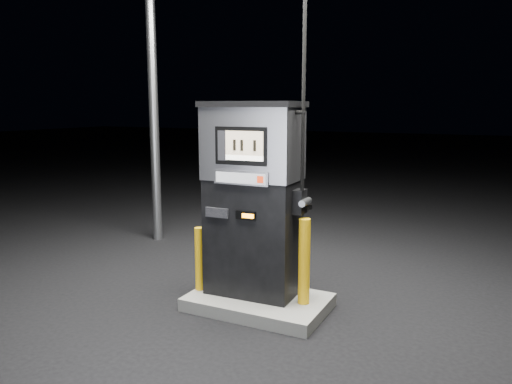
% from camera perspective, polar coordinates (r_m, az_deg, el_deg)
% --- Properties ---
extents(ground, '(80.00, 80.00, 0.00)m').
position_cam_1_polar(ground, '(6.06, 0.27, -13.14)').
color(ground, black).
rests_on(ground, ground).
extents(pump_island, '(1.60, 1.00, 0.15)m').
position_cam_1_polar(pump_island, '(6.03, 0.28, -12.48)').
color(pump_island, slate).
rests_on(pump_island, ground).
extents(fuel_dispenser, '(1.25, 0.71, 4.70)m').
position_cam_1_polar(fuel_dispenser, '(5.82, -0.31, -0.60)').
color(fuel_dispenser, black).
rests_on(fuel_dispenser, pump_island).
extents(bollard_left, '(0.13, 0.13, 0.78)m').
position_cam_1_polar(bollard_left, '(6.12, -6.51, -7.60)').
color(bollard_left, '#FAB70D').
rests_on(bollard_left, pump_island).
extents(bollard_right, '(0.13, 0.13, 0.98)m').
position_cam_1_polar(bollard_right, '(5.67, 5.53, -7.91)').
color(bollard_right, '#FAB70D').
rests_on(bollard_right, pump_island).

